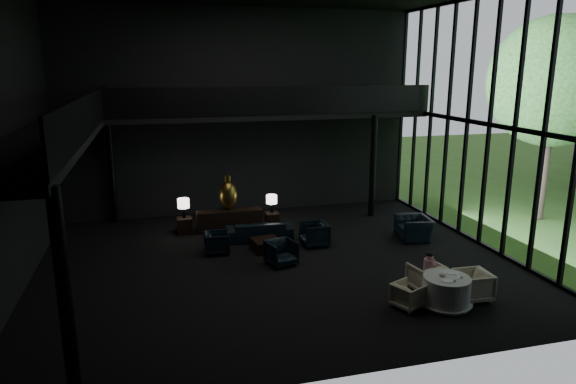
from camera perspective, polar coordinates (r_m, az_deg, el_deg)
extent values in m
cube|color=black|center=(15.68, -1.12, -7.92)|extent=(14.00, 12.00, 0.02)
cube|color=black|center=(20.52, -5.20, 8.72)|extent=(14.00, 0.04, 8.00)
cube|color=black|center=(9.03, 7.86, 2.10)|extent=(14.00, 0.04, 8.00)
cube|color=black|center=(14.70, -28.86, 5.04)|extent=(0.04, 12.00, 8.00)
cube|color=black|center=(14.49, -25.01, 5.36)|extent=(2.00, 12.00, 0.25)
cube|color=black|center=(19.74, -1.81, 8.57)|extent=(12.00, 2.00, 0.25)
cube|color=black|center=(14.29, -21.29, 8.04)|extent=(0.06, 12.00, 1.00)
cube|color=black|center=(18.72, -1.12, 10.13)|extent=(12.00, 0.06, 1.00)
cylinder|color=black|center=(9.40, -23.50, -11.34)|extent=(0.24, 0.24, 4.00)
cylinder|color=black|center=(20.27, -19.00, 2.25)|extent=(0.24, 0.24, 4.00)
cylinder|color=black|center=(20.29, 9.41, 2.83)|extent=(0.24, 0.24, 4.00)
cylinder|color=#382D23|center=(21.92, 26.67, 3.55)|extent=(0.36, 0.36, 4.90)
sphere|color=#2B5E21|center=(21.67, 27.48, 10.84)|extent=(4.80, 4.80, 4.80)
cube|color=black|center=(18.72, -6.52, -3.14)|extent=(2.36, 0.54, 0.75)
ellipsoid|color=#A58430|center=(18.64, -6.67, -0.36)|extent=(0.67, 0.67, 1.04)
cylinder|color=#A58430|center=(18.49, -6.72, 1.53)|extent=(0.23, 0.23, 0.21)
cube|color=black|center=(18.69, -11.42, -3.66)|extent=(0.51, 0.51, 0.56)
cylinder|color=black|center=(18.59, -11.49, -2.27)|extent=(0.12, 0.12, 0.36)
cylinder|color=white|center=(18.49, -11.55, -1.23)|extent=(0.42, 0.42, 0.33)
cube|color=black|center=(19.09, -1.78, -3.08)|extent=(0.47, 0.47, 0.52)
cylinder|color=black|center=(19.02, -1.83, -1.78)|extent=(0.12, 0.12, 0.35)
cylinder|color=white|center=(18.94, -1.84, -0.81)|extent=(0.40, 0.40, 0.32)
imported|color=black|center=(17.59, -3.19, -3.85)|extent=(2.47, 0.88, 0.95)
imported|color=black|center=(16.51, -7.88, -5.50)|extent=(0.72, 0.76, 0.76)
imported|color=black|center=(17.02, 2.97, -4.43)|extent=(0.89, 0.95, 0.96)
imported|color=black|center=(15.44, -0.76, -6.57)|extent=(1.02, 0.98, 0.86)
imported|color=black|center=(18.12, 13.83, -3.36)|extent=(1.02, 1.42, 1.16)
cube|color=black|center=(16.68, -2.46, -5.88)|extent=(0.97, 0.97, 0.37)
cylinder|color=white|center=(13.54, 17.15, -10.50)|extent=(1.16, 1.16, 0.75)
cone|color=white|center=(13.68, 17.05, -11.74)|extent=(1.31, 1.31, 0.10)
imported|color=beige|center=(14.23, 15.11, -8.89)|extent=(0.96, 0.91, 0.86)
imported|color=beige|center=(14.05, 19.84, -9.49)|extent=(0.85, 0.91, 0.90)
imported|color=#BBB29E|center=(13.24, 13.21, -11.13)|extent=(0.76, 0.78, 0.62)
cylinder|color=#CD9EAF|center=(14.19, 15.40, -8.00)|extent=(0.29, 0.29, 0.42)
sphere|color=#D8A884|center=(14.08, 15.48, -6.82)|extent=(0.21, 0.21, 0.21)
ellipsoid|color=black|center=(14.07, 15.49, -6.71)|extent=(0.22, 0.22, 0.15)
cylinder|color=white|center=(13.18, 17.25, -9.39)|extent=(0.29, 0.29, 0.02)
cylinder|color=white|center=(13.67, 17.71, -8.57)|extent=(0.23, 0.23, 0.02)
cylinder|color=white|center=(13.40, 18.22, -9.07)|extent=(0.16, 0.16, 0.01)
cylinder|color=white|center=(13.45, 18.74, -8.88)|extent=(0.07, 0.07, 0.05)
ellipsoid|color=white|center=(13.41, 16.80, -8.78)|extent=(0.17, 0.17, 0.09)
cylinder|color=#99999E|center=(13.17, 18.07, -9.35)|extent=(0.07, 0.07, 0.06)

